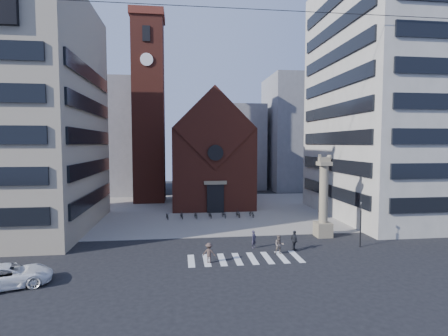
{
  "coord_description": "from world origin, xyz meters",
  "views": [
    {
      "loc": [
        -4.79,
        -31.6,
        9.77
      ],
      "look_at": [
        0.12,
        8.0,
        6.98
      ],
      "focal_mm": 28.0,
      "sensor_mm": 36.0,
      "label": 1
    }
  ],
  "objects_px": {
    "traffic_light": "(361,223)",
    "scooter_0": "(167,216)",
    "pedestrian_0": "(254,239)",
    "pedestrian_1": "(279,245)",
    "lion_column": "(323,204)",
    "pedestrian_2": "(294,240)",
    "white_car": "(7,276)"
  },
  "relations": [
    {
      "from": "traffic_light",
      "to": "scooter_0",
      "type": "relative_size",
      "value": 2.55
    },
    {
      "from": "pedestrian_0",
      "to": "pedestrian_1",
      "type": "height_order",
      "value": "pedestrian_1"
    },
    {
      "from": "lion_column",
      "to": "pedestrian_2",
      "type": "relative_size",
      "value": 4.78
    },
    {
      "from": "traffic_light",
      "to": "lion_column",
      "type": "bearing_deg",
      "value": 116.46
    },
    {
      "from": "pedestrian_2",
      "to": "scooter_0",
      "type": "xyz_separation_m",
      "value": [
        -12.06,
        14.57,
        -0.41
      ]
    },
    {
      "from": "traffic_light",
      "to": "pedestrian_0",
      "type": "height_order",
      "value": "traffic_light"
    },
    {
      "from": "pedestrian_0",
      "to": "pedestrian_2",
      "type": "bearing_deg",
      "value": -61.57
    },
    {
      "from": "traffic_light",
      "to": "scooter_0",
      "type": "xyz_separation_m",
      "value": [
        -18.58,
        14.36,
        -1.79
      ]
    },
    {
      "from": "lion_column",
      "to": "scooter_0",
      "type": "relative_size",
      "value": 5.13
    },
    {
      "from": "white_car",
      "to": "pedestrian_0",
      "type": "bearing_deg",
      "value": -89.45
    },
    {
      "from": "pedestrian_2",
      "to": "scooter_0",
      "type": "distance_m",
      "value": 18.92
    },
    {
      "from": "lion_column",
      "to": "pedestrian_2",
      "type": "height_order",
      "value": "lion_column"
    },
    {
      "from": "white_car",
      "to": "pedestrian_1",
      "type": "bearing_deg",
      "value": -96.55
    },
    {
      "from": "lion_column",
      "to": "pedestrian_0",
      "type": "xyz_separation_m",
      "value": [
        -8.07,
        -3.07,
        -2.63
      ]
    },
    {
      "from": "pedestrian_1",
      "to": "pedestrian_2",
      "type": "xyz_separation_m",
      "value": [
        1.7,
        0.94,
        0.05
      ]
    },
    {
      "from": "lion_column",
      "to": "pedestrian_1",
      "type": "bearing_deg",
      "value": -140.39
    },
    {
      "from": "traffic_light",
      "to": "pedestrian_0",
      "type": "distance_m",
      "value": 10.21
    },
    {
      "from": "traffic_light",
      "to": "scooter_0",
      "type": "bearing_deg",
      "value": 142.31
    },
    {
      "from": "pedestrian_2",
      "to": "lion_column",
      "type": "bearing_deg",
      "value": -56.52
    },
    {
      "from": "lion_column",
      "to": "pedestrian_0",
      "type": "distance_m",
      "value": 9.03
    },
    {
      "from": "lion_column",
      "to": "white_car",
      "type": "bearing_deg",
      "value": -159.75
    },
    {
      "from": "lion_column",
      "to": "pedestrian_0",
      "type": "relative_size",
      "value": 5.22
    },
    {
      "from": "traffic_light",
      "to": "white_car",
      "type": "bearing_deg",
      "value": -168.51
    },
    {
      "from": "scooter_0",
      "to": "traffic_light",
      "type": "bearing_deg",
      "value": -47.73
    },
    {
      "from": "white_car",
      "to": "pedestrian_2",
      "type": "relative_size",
      "value": 3.1
    },
    {
      "from": "traffic_light",
      "to": "pedestrian_1",
      "type": "relative_size",
      "value": 2.52
    },
    {
      "from": "pedestrian_1",
      "to": "traffic_light",
      "type": "bearing_deg",
      "value": 22.08
    },
    {
      "from": "lion_column",
      "to": "traffic_light",
      "type": "distance_m",
      "value": 4.62
    },
    {
      "from": "pedestrian_1",
      "to": "scooter_0",
      "type": "height_order",
      "value": "pedestrian_1"
    },
    {
      "from": "lion_column",
      "to": "traffic_light",
      "type": "bearing_deg",
      "value": -63.54
    },
    {
      "from": "white_car",
      "to": "pedestrian_1",
      "type": "relative_size",
      "value": 3.29
    },
    {
      "from": "pedestrian_0",
      "to": "pedestrian_2",
      "type": "relative_size",
      "value": 0.91
    }
  ]
}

